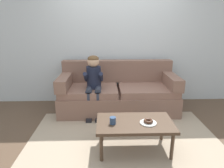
{
  "coord_description": "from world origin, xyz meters",
  "views": [
    {
      "loc": [
        -0.25,
        -2.76,
        1.62
      ],
      "look_at": [
        -0.15,
        0.45,
        0.65
      ],
      "focal_mm": 31.58,
      "sensor_mm": 36.0,
      "label": 1
    }
  ],
  "objects": [
    {
      "name": "toy_controller",
      "position": [
        0.55,
        0.14,
        0.03
      ],
      "size": [
        0.23,
        0.09,
        0.05
      ],
      "rotation": [
        0.0,
        0.0,
        0.09
      ],
      "color": "blue",
      "rests_on": "ground"
    },
    {
      "name": "person_child",
      "position": [
        -0.48,
        0.64,
        0.67
      ],
      "size": [
        0.34,
        0.58,
        1.1
      ],
      "color": "#1E2338",
      "rests_on": "ground"
    },
    {
      "name": "wall_back",
      "position": [
        0.0,
        1.4,
        1.4
      ],
      "size": [
        8.0,
        0.1,
        2.8
      ],
      "primitive_type": "cube",
      "color": "silver",
      "rests_on": "ground"
    },
    {
      "name": "area_rug",
      "position": [
        0.0,
        -0.25,
        0.01
      ],
      "size": [
        2.77,
        1.82,
        0.01
      ],
      "primitive_type": "cube",
      "color": "tan",
      "rests_on": "ground"
    },
    {
      "name": "couch",
      "position": [
        -0.02,
        0.85,
        0.34
      ],
      "size": [
        2.2,
        0.9,
        0.93
      ],
      "color": "#846051",
      "rests_on": "ground"
    },
    {
      "name": "ground",
      "position": [
        0.0,
        0.0,
        0.0
      ],
      "size": [
        10.0,
        10.0,
        0.0
      ],
      "primitive_type": "plane",
      "color": "brown"
    },
    {
      "name": "coffee_table",
      "position": [
        0.12,
        -0.48,
        0.37
      ],
      "size": [
        0.99,
        0.57,
        0.42
      ],
      "color": "#4C3828",
      "rests_on": "ground"
    },
    {
      "name": "donut",
      "position": [
        0.28,
        -0.53,
        0.45
      ],
      "size": [
        0.12,
        0.12,
        0.04
      ],
      "primitive_type": "torus",
      "rotation": [
        0.0,
        0.0,
        0.0
      ],
      "color": "#422619",
      "rests_on": "plate"
    },
    {
      "name": "mug",
      "position": [
        -0.17,
        -0.52,
        0.46
      ],
      "size": [
        0.08,
        0.08,
        0.09
      ],
      "primitive_type": "cylinder",
      "color": "#334C72",
      "rests_on": "coffee_table"
    },
    {
      "name": "plate",
      "position": [
        0.28,
        -0.53,
        0.42
      ],
      "size": [
        0.21,
        0.21,
        0.01
      ],
      "primitive_type": "cylinder",
      "color": "white",
      "rests_on": "coffee_table"
    }
  ]
}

